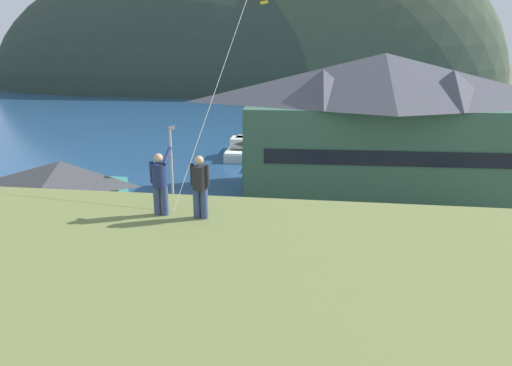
# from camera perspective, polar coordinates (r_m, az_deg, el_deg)

# --- Properties ---
(ground_plane) EXTENTS (600.00, 600.00, 0.00)m
(ground_plane) POSITION_cam_1_polar(r_m,az_deg,el_deg) (22.21, -6.34, -16.77)
(ground_plane) COLOR #66604C
(parking_lot_pad) EXTENTS (40.00, 20.00, 0.10)m
(parking_lot_pad) POSITION_cam_1_polar(r_m,az_deg,el_deg) (26.41, -3.67, -10.86)
(parking_lot_pad) COLOR gray
(parking_lot_pad) RESTS_ON ground
(bay_water) EXTENTS (360.00, 84.00, 0.03)m
(bay_water) POSITION_cam_1_polar(r_m,az_deg,el_deg) (79.08, 4.33, 7.43)
(bay_water) COLOR navy
(bay_water) RESTS_ON ground
(far_hill_west_ridge) EXTENTS (122.15, 52.84, 70.77)m
(far_hill_west_ridge) POSITION_cam_1_polar(r_m,az_deg,el_deg) (137.66, -6.32, 11.12)
(far_hill_west_ridge) COLOR #2D3D33
(far_hill_west_ridge) RESTS_ON ground
(far_hill_east_peak) EXTENTS (100.85, 52.26, 85.80)m
(far_hill_east_peak) POSITION_cam_1_polar(r_m,az_deg,el_deg) (136.84, 6.94, 11.07)
(far_hill_east_peak) COLOR #3D4C38
(far_hill_east_peak) RESTS_ON ground
(harbor_lodge) EXTENTS (22.79, 10.49, 11.40)m
(harbor_lodge) POSITION_cam_1_polar(r_m,az_deg,el_deg) (39.58, 14.66, 6.99)
(harbor_lodge) COLOR #38604C
(harbor_lodge) RESTS_ON ground
(storage_shed_near_lot) EXTENTS (7.43, 4.77, 5.07)m
(storage_shed_near_lot) POSITION_cam_1_polar(r_m,az_deg,el_deg) (32.75, -21.86, -1.72)
(storage_shed_near_lot) COLOR #338475
(storage_shed_near_lot) RESTS_ON ground
(storage_shed_waterside) EXTENTS (6.97, 5.09, 4.65)m
(storage_shed_waterside) POSITION_cam_1_polar(r_m,az_deg,el_deg) (42.19, 2.96, 2.99)
(storage_shed_waterside) COLOR #338475
(storage_shed_waterside) RESTS_ON ground
(wharf_dock) EXTENTS (3.20, 10.87, 0.70)m
(wharf_dock) POSITION_cam_1_polar(r_m,az_deg,el_deg) (51.35, 1.73, 3.05)
(wharf_dock) COLOR #70604C
(wharf_dock) RESTS_ON ground
(moored_boat_wharfside) EXTENTS (2.95, 8.11, 2.16)m
(moored_boat_wharfside) POSITION_cam_1_polar(r_m,az_deg,el_deg) (53.63, -1.91, 4.02)
(moored_boat_wharfside) COLOR silver
(moored_boat_wharfside) RESTS_ON ground
(moored_boat_outer_mooring) EXTENTS (2.81, 6.94, 2.16)m
(moored_boat_outer_mooring) POSITION_cam_1_polar(r_m,az_deg,el_deg) (51.75, 5.59, 3.50)
(moored_boat_outer_mooring) COLOR #23564C
(moored_boat_outer_mooring) RESTS_ON ground
(moored_boat_inner_slip) EXTENTS (2.13, 6.34, 2.16)m
(moored_boat_inner_slip) POSITION_cam_1_polar(r_m,az_deg,el_deg) (54.24, -1.48, 4.17)
(moored_boat_inner_slip) COLOR navy
(moored_boat_inner_slip) RESTS_ON ground
(parked_car_front_row_silver) EXTENTS (4.31, 2.27, 1.82)m
(parked_car_front_row_silver) POSITION_cam_1_polar(r_m,az_deg,el_deg) (28.29, -4.43, -6.69)
(parked_car_front_row_silver) COLOR black
(parked_car_front_row_silver) RESTS_ON parking_lot_pad
(parked_car_back_row_right) EXTENTS (4.22, 2.10, 1.82)m
(parked_car_back_row_right) POSITION_cam_1_polar(r_m,az_deg,el_deg) (24.66, -22.47, -11.59)
(parked_car_back_row_right) COLOR slate
(parked_car_back_row_right) RESTS_ON parking_lot_pad
(parked_car_front_row_end) EXTENTS (4.23, 2.12, 1.82)m
(parked_car_front_row_end) POSITION_cam_1_polar(r_m,az_deg,el_deg) (22.24, -10.03, -13.67)
(parked_car_front_row_end) COLOR slate
(parked_car_front_row_end) RESTS_ON parking_lot_pad
(parked_car_mid_row_far) EXTENTS (4.34, 2.34, 1.82)m
(parked_car_mid_row_far) POSITION_cam_1_polar(r_m,az_deg,el_deg) (23.04, 27.92, -14.35)
(parked_car_mid_row_far) COLOR slate
(parked_car_mid_row_far) RESTS_ON parking_lot_pad
(parked_car_mid_row_center) EXTENTS (4.34, 2.34, 1.82)m
(parked_car_mid_row_center) POSITION_cam_1_polar(r_m,az_deg,el_deg) (20.81, 8.20, -15.85)
(parked_car_mid_row_center) COLOR navy
(parked_car_mid_row_center) RESTS_ON parking_lot_pad
(parked_car_back_row_left) EXTENTS (4.31, 2.27, 1.82)m
(parked_car_back_row_left) POSITION_cam_1_polar(r_m,az_deg,el_deg) (26.64, 12.76, -8.57)
(parked_car_back_row_left) COLOR slate
(parked_car_back_row_left) RESTS_ON parking_lot_pad
(parking_light_pole) EXTENTS (0.24, 0.78, 6.97)m
(parking_light_pole) POSITION_cam_1_polar(r_m,az_deg,el_deg) (31.10, -9.95, 1.20)
(parking_light_pole) COLOR #ADADB2
(parking_light_pole) RESTS_ON parking_lot_pad
(person_kite_flyer) EXTENTS (0.54, 0.65, 1.86)m
(person_kite_flyer) POSITION_cam_1_polar(r_m,az_deg,el_deg) (13.33, -11.37, 0.16)
(person_kite_flyer) COLOR #384770
(person_kite_flyer) RESTS_ON grassy_hill_foreground
(person_companion) EXTENTS (0.54, 0.40, 1.74)m
(person_companion) POSITION_cam_1_polar(r_m,az_deg,el_deg) (12.91, -6.69, -0.23)
(person_companion) COLOR #384770
(person_companion) RESTS_ON grassy_hill_foreground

